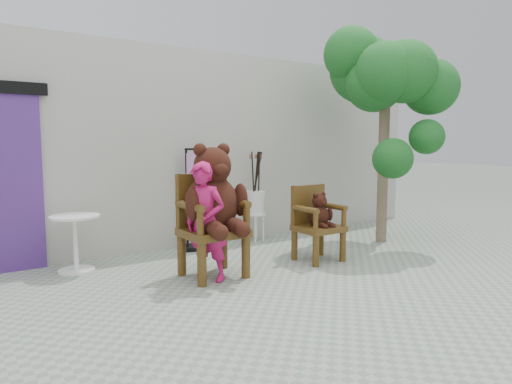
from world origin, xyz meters
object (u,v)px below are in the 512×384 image
chair_big (213,203)px  cafe_table (75,237)px  display_stand (199,211)px  stool_bucket (256,202)px  chair_small (316,218)px  person (207,223)px  tree (382,79)px

chair_big → cafe_table: (-1.30, 1.13, -0.44)m
display_stand → stool_bucket: size_ratio=1.04×
chair_small → chair_big: bearing=175.9°
chair_big → chair_small: chair_big is taller
person → cafe_table: person is taller
tree → chair_small: bearing=-169.1°
tree → display_stand: bearing=156.1°
chair_small → person: 1.72m
cafe_table → stool_bucket: size_ratio=0.48×
stool_bucket → display_stand: bearing=-179.7°
person → tree: 3.84m
chair_small → display_stand: (-1.02, 1.47, -0.00)m
display_stand → chair_small: bearing=-38.6°
stool_bucket → person: bearing=-138.2°
person → display_stand: size_ratio=0.91×
cafe_table → chair_big: bearing=-41.0°
display_stand → tree: size_ratio=0.45×
chair_big → person: bearing=-134.7°
person → cafe_table: size_ratio=1.96×
chair_big → tree: size_ratio=0.47×
stool_bucket → tree: (1.59, -1.17, 1.94)m
chair_small → stool_bucket: (0.02, 1.48, 0.06)m
chair_small → tree: (1.61, 0.31, 2.00)m
cafe_table → tree: 5.03m
cafe_table → stool_bucket: 2.87m
cafe_table → display_stand: size_ratio=0.47×
chair_small → tree: bearing=10.9°
person → cafe_table: (-1.13, 1.31, -0.25)m
display_stand → chair_big: bearing=-94.1°
person → tree: bearing=66.4°
display_stand → cafe_table: bearing=-156.1°
stool_bucket → chair_big: bearing=-138.6°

